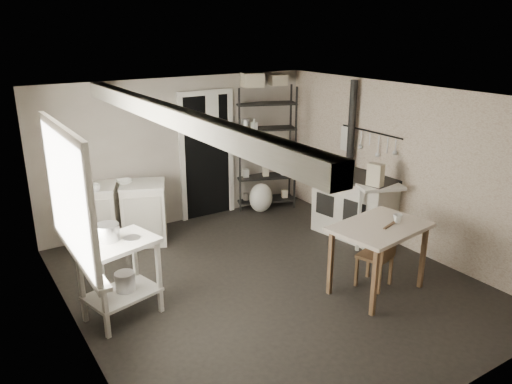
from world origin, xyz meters
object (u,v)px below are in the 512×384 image
shelf_rack (266,154)px  base_cabinets (120,213)px  stove (356,208)px  chair (375,249)px  prep_table (121,284)px  flour_sack (261,198)px  stockpot (108,236)px  work_table (377,261)px

shelf_rack → base_cabinets: bearing=-155.2°
stove → chair: (-0.89, -1.27, 0.04)m
stove → chair: chair is taller
prep_table → shelf_rack: (3.25, 2.08, 0.55)m
shelf_rack → flour_sack: shelf_rack is taller
stockpot → work_table: bearing=-22.7°
stockpot → chair: (2.87, -1.07, -0.45)m
chair → flour_sack: size_ratio=1.72×
work_table → stove: bearing=55.3°
stockpot → base_cabinets: stockpot is taller
stockpot → flour_sack: size_ratio=0.53×
shelf_rack → stove: size_ratio=1.74×
stockpot → work_table: stockpot is taller
stockpot → flour_sack: 3.66m
stove → work_table: (-0.95, -1.37, -0.06)m
shelf_rack → stove: 1.91m
stockpot → chair: size_ratio=0.31×
stove → flour_sack: bearing=102.3°
prep_table → stove: 3.70m
flour_sack → stove: bearing=-68.1°
base_cabinets → chair: 3.63m
prep_table → stove: bearing=4.5°
chair → stove: bearing=37.6°
prep_table → flour_sack: size_ratio=1.79×
work_table → chair: 0.16m
shelf_rack → stove: (0.44, -1.79, -0.51)m
stockpot → stove: 3.79m
stockpot → stove: (3.75, 0.20, -0.50)m
stove → chair: 1.55m
shelf_rack → flour_sack: size_ratio=4.20×
base_cabinets → work_table: base_cabinets is taller
work_table → shelf_rack: bearing=80.8°
chair → work_table: bearing=-139.9°
stockpot → flour_sack: stockpot is taller
shelf_rack → chair: bearing=-76.9°
shelf_rack → stove: shelf_rack is taller
stockpot → work_table: (2.80, -1.17, -0.56)m
stockpot → shelf_rack: 3.87m
prep_table → flour_sack: bearing=32.0°
flour_sack → stockpot: bearing=-149.8°
shelf_rack → prep_table: bearing=-126.0°
stockpot → shelf_rack: size_ratio=0.13×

